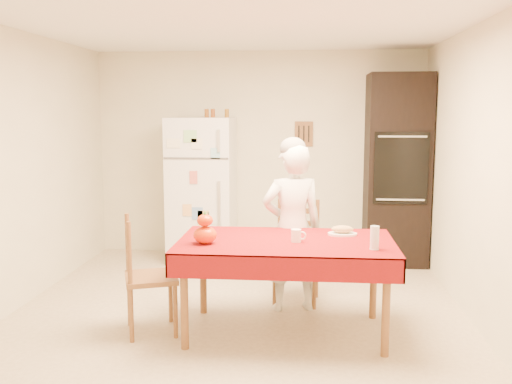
# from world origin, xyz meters

# --- Properties ---
(floor) EXTENTS (4.50, 4.50, 0.00)m
(floor) POSITION_xyz_m (0.00, 0.00, 0.00)
(floor) COLOR tan
(floor) RESTS_ON ground
(room_shell) EXTENTS (4.02, 4.52, 2.51)m
(room_shell) POSITION_xyz_m (0.00, 0.00, 1.62)
(room_shell) COLOR beige
(room_shell) RESTS_ON ground
(refrigerator) EXTENTS (0.75, 0.74, 1.70)m
(refrigerator) POSITION_xyz_m (-0.65, 1.88, 0.85)
(refrigerator) COLOR white
(refrigerator) RESTS_ON floor
(oven_cabinet) EXTENTS (0.70, 0.62, 2.20)m
(oven_cabinet) POSITION_xyz_m (1.63, 1.93, 1.10)
(oven_cabinet) COLOR black
(oven_cabinet) RESTS_ON floor
(dining_table) EXTENTS (1.70, 1.00, 0.76)m
(dining_table) POSITION_xyz_m (0.43, -0.35, 0.69)
(dining_table) COLOR brown
(dining_table) RESTS_ON floor
(chair_far) EXTENTS (0.45, 0.43, 0.95)m
(chair_far) POSITION_xyz_m (0.51, 0.46, 0.51)
(chair_far) COLOR brown
(chair_far) RESTS_ON floor
(chair_left) EXTENTS (0.52, 0.53, 0.95)m
(chair_left) POSITION_xyz_m (-0.70, -0.45, 0.51)
(chair_left) COLOR brown
(chair_left) RESTS_ON floor
(seated_woman) EXTENTS (0.62, 0.48, 1.49)m
(seated_woman) POSITION_xyz_m (0.47, 0.21, 0.75)
(seated_woman) COLOR white
(seated_woman) RESTS_ON floor
(coffee_mug) EXTENTS (0.08, 0.08, 0.10)m
(coffee_mug) POSITION_xyz_m (0.51, -0.40, 0.81)
(coffee_mug) COLOR white
(coffee_mug) RESTS_ON dining_table
(pumpkin_lower) EXTENTS (0.18, 0.18, 0.14)m
(pumpkin_lower) POSITION_xyz_m (-0.18, -0.52, 0.83)
(pumpkin_lower) COLOR #E56005
(pumpkin_lower) RESTS_ON dining_table
(pumpkin_upper) EXTENTS (0.12, 0.12, 0.09)m
(pumpkin_upper) POSITION_xyz_m (-0.18, -0.52, 0.94)
(pumpkin_upper) COLOR #CD4E04
(pumpkin_upper) RESTS_ON pumpkin_lower
(wine_glass) EXTENTS (0.07, 0.07, 0.18)m
(wine_glass) POSITION_xyz_m (1.09, -0.59, 0.85)
(wine_glass) COLOR silver
(wine_glass) RESTS_ON dining_table
(bread_plate) EXTENTS (0.24, 0.24, 0.02)m
(bread_plate) POSITION_xyz_m (0.89, -0.12, 0.77)
(bread_plate) COLOR white
(bread_plate) RESTS_ON dining_table
(bread_loaf) EXTENTS (0.18, 0.10, 0.06)m
(bread_loaf) POSITION_xyz_m (0.89, -0.12, 0.81)
(bread_loaf) COLOR tan
(bread_loaf) RESTS_ON bread_plate
(spice_jar_left) EXTENTS (0.05, 0.05, 0.10)m
(spice_jar_left) POSITION_xyz_m (-0.59, 1.93, 1.75)
(spice_jar_left) COLOR brown
(spice_jar_left) RESTS_ON refrigerator
(spice_jar_mid) EXTENTS (0.05, 0.05, 0.10)m
(spice_jar_mid) POSITION_xyz_m (-0.52, 1.93, 1.75)
(spice_jar_mid) COLOR brown
(spice_jar_mid) RESTS_ON refrigerator
(spice_jar_right) EXTENTS (0.05, 0.05, 0.10)m
(spice_jar_right) POSITION_xyz_m (-0.35, 1.93, 1.75)
(spice_jar_right) COLOR brown
(spice_jar_right) RESTS_ON refrigerator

